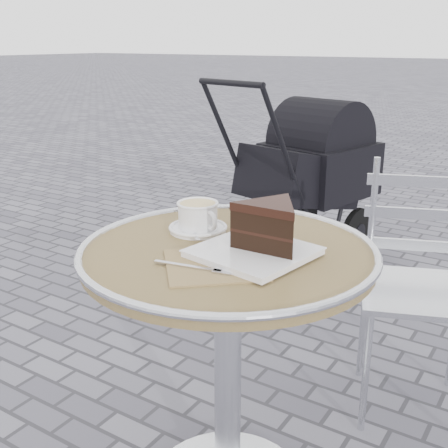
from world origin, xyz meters
The scene contains 5 objects.
cafe_table centered at (0.00, 0.00, 0.57)m, with size 0.72×0.72×0.74m.
cappuccino_set centered at (-0.13, 0.07, 0.77)m, with size 0.15×0.17×0.08m.
cake_plate_set centered at (0.10, 0.00, 0.79)m, with size 0.35×0.40×0.13m.
bistro_chair centered at (0.28, 0.75, 0.52)m, with size 0.48×0.48×0.83m.
baby_stroller centered at (-0.61, 1.80, 0.46)m, with size 0.67×1.07×1.03m.
Camera 1 is at (0.67, -1.06, 1.21)m, focal length 45.00 mm.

